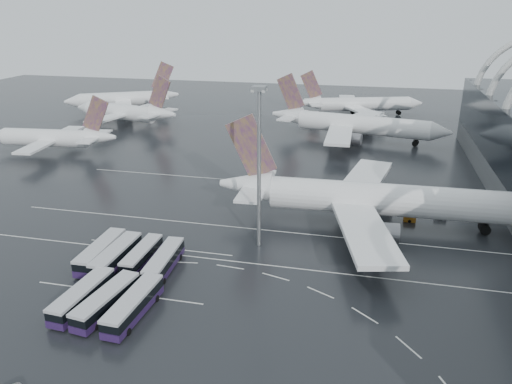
% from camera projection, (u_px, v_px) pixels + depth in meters
% --- Properties ---
extents(ground, '(420.00, 420.00, 0.00)m').
position_uv_depth(ground, '(287.00, 262.00, 87.35)').
color(ground, black).
rests_on(ground, ground).
extents(lane_marking_near, '(120.00, 0.25, 0.01)m').
position_uv_depth(lane_marking_near, '(285.00, 267.00, 85.52)').
color(lane_marking_near, white).
rests_on(lane_marking_near, ground).
extents(lane_marking_mid, '(120.00, 0.25, 0.01)m').
position_uv_depth(lane_marking_mid, '(298.00, 233.00, 98.29)').
color(lane_marking_mid, white).
rests_on(lane_marking_mid, ground).
extents(lane_marking_far, '(120.00, 0.25, 0.01)m').
position_uv_depth(lane_marking_far, '(315.00, 186.00, 123.81)').
color(lane_marking_far, white).
rests_on(lane_marking_far, ground).
extents(bus_bay_line_south, '(28.00, 0.25, 0.01)m').
position_uv_depth(bus_bay_line_south, '(118.00, 293.00, 77.91)').
color(bus_bay_line_south, white).
rests_on(bus_bay_line_south, ground).
extents(bus_bay_line_north, '(28.00, 0.25, 0.01)m').
position_uv_depth(bus_bay_line_north, '(160.00, 247.00, 92.50)').
color(bus_bay_line_north, white).
rests_on(bus_bay_line_north, ground).
extents(airliner_main, '(64.77, 56.92, 21.98)m').
position_uv_depth(airliner_main, '(370.00, 199.00, 100.34)').
color(airliner_main, white).
rests_on(airliner_main, ground).
extents(airliner_gate_b, '(59.73, 52.92, 20.82)m').
position_uv_depth(airliner_gate_b, '(354.00, 125.00, 164.91)').
color(airliner_gate_b, white).
rests_on(airliner_gate_b, ground).
extents(airliner_gate_c, '(50.80, 46.25, 18.49)m').
position_uv_depth(airliner_gate_c, '(358.00, 105.00, 201.41)').
color(airliner_gate_c, white).
rests_on(airliner_gate_c, ground).
extents(jet_remote_west, '(41.02, 33.09, 17.85)m').
position_uv_depth(jet_remote_west, '(54.00, 138.00, 150.43)').
color(jet_remote_west, white).
rests_on(jet_remote_west, ground).
extents(jet_remote_mid, '(45.21, 36.62, 19.74)m').
position_uv_depth(jet_remote_mid, '(126.00, 112.00, 184.11)').
color(jet_remote_mid, white).
rests_on(jet_remote_mid, ground).
extents(jet_remote_far, '(43.88, 35.92, 20.40)m').
position_uv_depth(jet_remote_far, '(125.00, 99.00, 209.23)').
color(jet_remote_far, white).
rests_on(jet_remote_far, ground).
extents(bus_row_near_a, '(3.53, 13.71, 3.36)m').
position_uv_depth(bus_row_near_a, '(101.00, 252.00, 86.85)').
color(bus_row_near_a, '#22133E').
rests_on(bus_row_near_a, ground).
extents(bus_row_near_b, '(3.38, 13.50, 3.31)m').
position_uv_depth(bus_row_near_b, '(116.00, 256.00, 85.64)').
color(bus_row_near_b, '#22133E').
rests_on(bus_row_near_b, ground).
extents(bus_row_near_c, '(2.96, 12.11, 2.98)m').
position_uv_depth(bus_row_near_c, '(142.00, 255.00, 86.17)').
color(bus_row_near_c, '#22133E').
rests_on(bus_row_near_c, ground).
extents(bus_row_near_d, '(3.61, 13.16, 3.21)m').
position_uv_depth(bus_row_near_d, '(164.00, 261.00, 83.88)').
color(bus_row_near_d, '#22133E').
rests_on(bus_row_near_d, ground).
extents(bus_row_far_a, '(3.78, 13.22, 3.22)m').
position_uv_depth(bus_row_far_a, '(82.00, 296.00, 73.77)').
color(bus_row_far_a, '#22133E').
rests_on(bus_row_far_a, ground).
extents(bus_row_far_b, '(4.60, 13.40, 3.23)m').
position_uv_depth(bus_row_far_b, '(106.00, 301.00, 72.56)').
color(bus_row_far_b, '#22133E').
rests_on(bus_row_far_b, ground).
extents(bus_row_far_c, '(3.63, 13.51, 3.30)m').
position_uv_depth(bus_row_far_c, '(134.00, 305.00, 71.49)').
color(bus_row_far_c, '#22133E').
rests_on(bus_row_far_c, ground).
extents(floodlight_mast, '(2.26, 2.26, 29.52)m').
position_uv_depth(floodlight_mast, '(259.00, 149.00, 87.04)').
color(floodlight_mast, gray).
rests_on(floodlight_mast, ground).
extents(gse_cart_belly_a, '(2.43, 1.43, 1.32)m').
position_uv_depth(gse_cart_belly_a, '(410.00, 218.00, 103.54)').
color(gse_cart_belly_a, '#BD7119').
rests_on(gse_cart_belly_a, ground).
extents(gse_cart_belly_b, '(2.42, 1.43, 1.32)m').
position_uv_depth(gse_cart_belly_b, '(441.00, 214.00, 105.53)').
color(gse_cart_belly_b, slate).
rests_on(gse_cart_belly_b, ground).
extents(gse_cart_belly_c, '(2.42, 1.43, 1.32)m').
position_uv_depth(gse_cart_belly_c, '(360.00, 223.00, 101.29)').
color(gse_cart_belly_c, '#BD7119').
rests_on(gse_cart_belly_c, ground).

